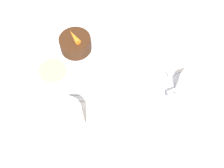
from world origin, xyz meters
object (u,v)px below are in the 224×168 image
at_px(coffee_cup, 195,87).
at_px(wine_glass, 68,118).
at_px(fork, 147,47).
at_px(dessert_cake, 76,44).
at_px(dinner_plate, 74,54).

distance_m(coffee_cup, wine_glass, 0.30).
xyz_separation_m(coffee_cup, fork, (0.05, -0.17, -0.04)).
bearing_deg(fork, dessert_cake, -12.19).
bearing_deg(dessert_cake, dinner_plate, 49.21).
distance_m(dinner_plate, coffee_cup, 0.32).
relative_size(dinner_plate, fork, 1.61).
bearing_deg(dessert_cake, fork, 167.81).
bearing_deg(coffee_cup, dessert_cake, -41.58).
relative_size(coffee_cup, wine_glass, 0.90).
height_order(coffee_cup, fork, coffee_cup).
height_order(wine_glass, dessert_cake, wine_glass).
xyz_separation_m(dinner_plate, coffee_cup, (-0.25, 0.20, 0.03)).
height_order(dinner_plate, fork, dinner_plate).
height_order(dinner_plate, coffee_cup, coffee_cup).
xyz_separation_m(wine_glass, fork, (-0.25, -0.18, -0.08)).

